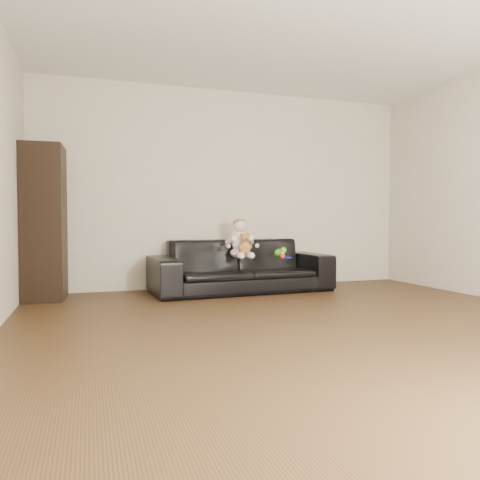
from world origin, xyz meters
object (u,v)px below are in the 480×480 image
object	(u,v)px
cabinet	(44,223)
teddy_bear	(245,244)
baby	(240,241)
toy_blue_disc	(287,257)
toy_green	(280,253)
toy_rattle	(282,255)
sofa	(241,266)

from	to	relation	value
cabinet	teddy_bear	bearing A→B (deg)	-5.99
baby	toy_blue_disc	bearing A→B (deg)	-11.38
toy_green	toy_rattle	size ratio (longest dim) A/B	2.27
baby	teddy_bear	distance (m)	0.15
cabinet	sofa	bearing A→B (deg)	0.85
toy_green	toy_rattle	distance (m)	0.13
sofa	teddy_bear	bearing A→B (deg)	-101.97
toy_rattle	toy_blue_disc	size ratio (longest dim) A/B	0.65
cabinet	toy_green	bearing A→B (deg)	-1.86
sofa	cabinet	bearing A→B (deg)	173.93
toy_rattle	teddy_bear	bearing A→B (deg)	179.22
cabinet	toy_rattle	world-z (taller)	cabinet
baby	toy_rattle	xyz separation A→B (m)	(0.49, -0.15, -0.18)
teddy_bear	cabinet	bearing A→B (deg)	175.22
baby	toy_rattle	distance (m)	0.54
sofa	toy_blue_disc	world-z (taller)	sofa
sofa	baby	size ratio (longest dim) A/B	4.59
teddy_bear	sofa	bearing A→B (deg)	86.15
cabinet	toy_green	world-z (taller)	cabinet
toy_green	toy_blue_disc	distance (m)	0.13
toy_rattle	toy_blue_disc	world-z (taller)	toy_rattle
baby	toy_green	bearing A→B (deg)	-0.75
cabinet	toy_green	xyz separation A→B (m)	(2.71, -0.25, -0.38)
cabinet	toy_green	size ratio (longest dim) A/B	11.16
toy_green	toy_rattle	xyz separation A→B (m)	(-0.02, -0.12, -0.02)
baby	teddy_bear	xyz separation A→B (m)	(0.01, -0.15, -0.04)
cabinet	toy_rattle	bearing A→B (deg)	-4.50
baby	toy_rattle	size ratio (longest dim) A/B	7.14
teddy_bear	toy_rattle	world-z (taller)	teddy_bear
cabinet	baby	distance (m)	2.23
teddy_bear	toy_blue_disc	bearing A→B (deg)	5.42
toy_blue_disc	toy_rattle	bearing A→B (deg)	-168.81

